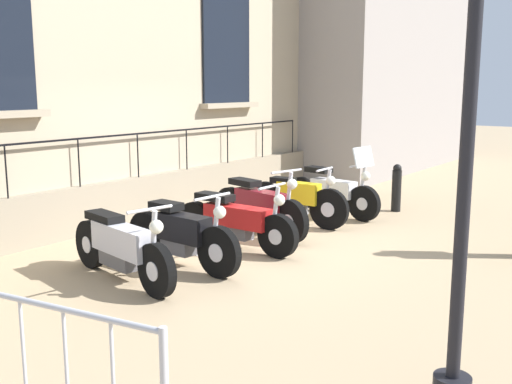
{
  "coord_description": "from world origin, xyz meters",
  "views": [
    {
      "loc": [
        5.47,
        -7.01,
        2.36
      ],
      "look_at": [
        0.3,
        0.0,
        0.8
      ],
      "focal_mm": 41.65,
      "sensor_mm": 36.0,
      "label": 1
    }
  ],
  "objects_px": {
    "motorcycle_silver": "(121,247)",
    "lamppost": "(476,5)",
    "crowd_barrier": "(45,372)",
    "motorcycle_red": "(235,222)",
    "motorcycle_maroon": "(259,207)",
    "motorcycle_yellow": "(297,200)",
    "motorcycle_white": "(332,192)",
    "bollard": "(397,188)",
    "motorcycle_black": "(182,236)"
  },
  "relations": [
    {
      "from": "lamppost",
      "to": "motorcycle_red",
      "type": "bearing_deg",
      "value": 148.48
    },
    {
      "from": "motorcycle_red",
      "to": "motorcycle_black",
      "type": "bearing_deg",
      "value": -89.81
    },
    {
      "from": "motorcycle_maroon",
      "to": "bollard",
      "type": "height_order",
      "value": "motorcycle_maroon"
    },
    {
      "from": "motorcycle_silver",
      "to": "lamppost",
      "type": "height_order",
      "value": "lamppost"
    },
    {
      "from": "motorcycle_black",
      "to": "bollard",
      "type": "xyz_separation_m",
      "value": [
        0.81,
        5.03,
        0.03
      ]
    },
    {
      "from": "motorcycle_red",
      "to": "motorcycle_maroon",
      "type": "distance_m",
      "value": 0.94
    },
    {
      "from": "lamppost",
      "to": "bollard",
      "type": "xyz_separation_m",
      "value": [
        -3.19,
        6.36,
        -2.43
      ]
    },
    {
      "from": "motorcycle_maroon",
      "to": "lamppost",
      "type": "bearing_deg",
      "value": -38.54
    },
    {
      "from": "motorcycle_yellow",
      "to": "crowd_barrier",
      "type": "bearing_deg",
      "value": -71.13
    },
    {
      "from": "motorcycle_yellow",
      "to": "lamppost",
      "type": "xyz_separation_m",
      "value": [
        4.1,
        -4.29,
        2.45
      ]
    },
    {
      "from": "crowd_barrier",
      "to": "lamppost",
      "type": "bearing_deg",
      "value": 47.98
    },
    {
      "from": "motorcycle_black",
      "to": "crowd_barrier",
      "type": "bearing_deg",
      "value": -58.88
    },
    {
      "from": "motorcycle_maroon",
      "to": "bollard",
      "type": "bearing_deg",
      "value": 70.79
    },
    {
      "from": "motorcycle_maroon",
      "to": "crowd_barrier",
      "type": "relative_size",
      "value": 1.12
    },
    {
      "from": "motorcycle_black",
      "to": "bollard",
      "type": "bearing_deg",
      "value": 80.85
    },
    {
      "from": "lamppost",
      "to": "motorcycle_yellow",
      "type": "bearing_deg",
      "value": 133.72
    },
    {
      "from": "lamppost",
      "to": "crowd_barrier",
      "type": "height_order",
      "value": "lamppost"
    },
    {
      "from": "motorcycle_maroon",
      "to": "bollard",
      "type": "relative_size",
      "value": 2.32
    },
    {
      "from": "motorcycle_silver",
      "to": "motorcycle_black",
      "type": "bearing_deg",
      "value": 76.4
    },
    {
      "from": "crowd_barrier",
      "to": "bollard",
      "type": "height_order",
      "value": "crowd_barrier"
    },
    {
      "from": "bollard",
      "to": "motorcycle_yellow",
      "type": "bearing_deg",
      "value": -113.86
    },
    {
      "from": "motorcycle_silver",
      "to": "bollard",
      "type": "distance_m",
      "value": 5.97
    },
    {
      "from": "crowd_barrier",
      "to": "motorcycle_silver",
      "type": "bearing_deg",
      "value": 131.28
    },
    {
      "from": "motorcycle_red",
      "to": "motorcycle_white",
      "type": "relative_size",
      "value": 1.03
    },
    {
      "from": "crowd_barrier",
      "to": "bollard",
      "type": "bearing_deg",
      "value": 98.54
    },
    {
      "from": "motorcycle_maroon",
      "to": "lamppost",
      "type": "height_order",
      "value": "lamppost"
    },
    {
      "from": "motorcycle_red",
      "to": "lamppost",
      "type": "height_order",
      "value": "lamppost"
    },
    {
      "from": "motorcycle_maroon",
      "to": "motorcycle_white",
      "type": "distance_m",
      "value": 1.97
    },
    {
      "from": "motorcycle_red",
      "to": "motorcycle_white",
      "type": "xyz_separation_m",
      "value": [
        0.01,
        2.87,
        0.03
      ]
    },
    {
      "from": "motorcycle_black",
      "to": "lamppost",
      "type": "height_order",
      "value": "lamppost"
    },
    {
      "from": "motorcycle_white",
      "to": "lamppost",
      "type": "height_order",
      "value": "lamppost"
    },
    {
      "from": "motorcycle_yellow",
      "to": "motorcycle_white",
      "type": "xyz_separation_m",
      "value": [
        0.11,
        1.04,
        -0.0
      ]
    },
    {
      "from": "motorcycle_yellow",
      "to": "crowd_barrier",
      "type": "distance_m",
      "value": 6.78
    },
    {
      "from": "motorcycle_black",
      "to": "motorcycle_red",
      "type": "distance_m",
      "value": 1.12
    },
    {
      "from": "lamppost",
      "to": "crowd_barrier",
      "type": "distance_m",
      "value": 3.68
    },
    {
      "from": "motorcycle_yellow",
      "to": "lamppost",
      "type": "distance_m",
      "value": 6.42
    },
    {
      "from": "motorcycle_maroon",
      "to": "crowd_barrier",
      "type": "bearing_deg",
      "value": -67.12
    },
    {
      "from": "motorcycle_silver",
      "to": "bollard",
      "type": "relative_size",
      "value": 2.38
    },
    {
      "from": "motorcycle_silver",
      "to": "motorcycle_black",
      "type": "xyz_separation_m",
      "value": [
        0.2,
        0.85,
        0.0
      ]
    },
    {
      "from": "motorcycle_maroon",
      "to": "motorcycle_white",
      "type": "height_order",
      "value": "motorcycle_white"
    },
    {
      "from": "motorcycle_maroon",
      "to": "lamppost",
      "type": "xyz_separation_m",
      "value": [
        4.23,
        -3.37,
        2.44
      ]
    },
    {
      "from": "lamppost",
      "to": "crowd_barrier",
      "type": "bearing_deg",
      "value": -132.02
    },
    {
      "from": "motorcycle_black",
      "to": "bollard",
      "type": "distance_m",
      "value": 5.1
    },
    {
      "from": "motorcycle_black",
      "to": "bollard",
      "type": "relative_size",
      "value": 2.22
    },
    {
      "from": "motorcycle_red",
      "to": "motorcycle_maroon",
      "type": "height_order",
      "value": "motorcycle_maroon"
    },
    {
      "from": "motorcycle_silver",
      "to": "motorcycle_yellow",
      "type": "bearing_deg",
      "value": 88.52
    },
    {
      "from": "motorcycle_white",
      "to": "bollard",
      "type": "bearing_deg",
      "value": 52.14
    },
    {
      "from": "motorcycle_red",
      "to": "bollard",
      "type": "height_order",
      "value": "motorcycle_red"
    },
    {
      "from": "motorcycle_maroon",
      "to": "crowd_barrier",
      "type": "height_order",
      "value": "motorcycle_maroon"
    },
    {
      "from": "motorcycle_silver",
      "to": "lamppost",
      "type": "relative_size",
      "value": 0.46
    }
  ]
}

